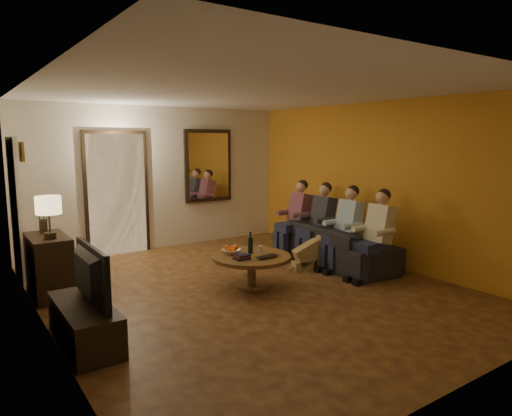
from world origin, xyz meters
TOP-DOWN VIEW (x-y plane):
  - floor at (0.00, 0.00)m, footprint 5.00×6.00m
  - ceiling at (0.00, 0.00)m, footprint 5.00×6.00m
  - back_wall at (0.00, 3.00)m, footprint 5.00×0.02m
  - front_wall at (0.00, -3.00)m, footprint 5.00×0.02m
  - left_wall at (-2.50, 0.00)m, footprint 0.02×6.00m
  - right_wall at (2.50, 0.00)m, footprint 0.02×6.00m
  - orange_accent at (2.49, 0.00)m, footprint 0.01×6.00m
  - kitchen_doorway at (-0.80, 2.98)m, footprint 1.00×0.06m
  - door_trim at (-0.80, 2.97)m, footprint 1.12×0.04m
  - fridge_glimpse at (-0.55, 2.98)m, footprint 0.45×0.03m
  - mirror_frame at (1.00, 2.96)m, footprint 1.00×0.05m
  - mirror_glass at (1.00, 2.93)m, footprint 0.86×0.02m
  - white_door at (-2.46, 2.30)m, footprint 0.06×0.85m
  - framed_art at (-2.47, 1.30)m, footprint 0.03×0.28m
  - art_canvas at (-2.46, 1.30)m, footprint 0.01×0.22m
  - dresser at (-2.25, 1.28)m, footprint 0.45×0.89m
  - table_lamp at (-2.25, 1.06)m, footprint 0.30×0.30m
  - flower_vase at (-2.25, 1.50)m, footprint 0.14×0.14m
  - tv_stand at (-2.25, -0.43)m, footprint 0.45×1.21m
  - tv at (-2.25, -0.43)m, footprint 1.00×0.13m
  - sofa at (1.90, 0.31)m, footprint 2.26×1.11m
  - person_a at (1.80, -0.59)m, footprint 0.60×0.40m
  - person_b at (1.80, 0.01)m, footprint 0.60×0.40m
  - person_c at (1.80, 0.61)m, footprint 0.60×0.40m
  - person_d at (1.80, 1.21)m, footprint 0.60×0.40m
  - dog at (1.29, 0.31)m, footprint 0.60×0.36m
  - coffee_table at (0.07, 0.08)m, footprint 1.31×1.31m
  - bowl at (-0.11, 0.30)m, footprint 0.26×0.26m
  - oranges at (-0.11, 0.30)m, footprint 0.20×0.20m
  - wine_bottle at (0.12, 0.18)m, footprint 0.07×0.07m
  - wine_glass at (0.25, 0.13)m, footprint 0.06×0.06m
  - book_stack at (-0.15, -0.02)m, footprint 0.20×0.15m
  - laptop at (0.17, -0.20)m, footprint 0.35×0.24m

SIDE VIEW (x-z plane):
  - floor at x=0.00m, z-range -0.01..0.01m
  - tv_stand at x=-2.25m, z-range 0.00..0.40m
  - coffee_table at x=0.07m, z-range 0.00..0.45m
  - dog at x=1.29m, z-range 0.00..0.56m
  - sofa at x=1.90m, z-range 0.00..0.64m
  - dresser at x=-2.25m, z-range 0.00..0.79m
  - laptop at x=0.17m, z-range 0.45..0.48m
  - bowl at x=-0.11m, z-range 0.45..0.51m
  - book_stack at x=-0.15m, z-range 0.45..0.52m
  - wine_glass at x=0.25m, z-range 0.45..0.55m
  - oranges at x=-0.11m, z-range 0.51..0.59m
  - person_a at x=1.80m, z-range 0.00..1.20m
  - person_b at x=1.80m, z-range 0.00..1.20m
  - person_c at x=1.80m, z-range 0.00..1.20m
  - person_d at x=1.80m, z-range 0.00..1.20m
  - wine_bottle at x=0.12m, z-range 0.45..0.76m
  - tv at x=-2.25m, z-range 0.40..0.98m
  - fridge_glimpse at x=-0.55m, z-range 0.05..1.75m
  - flower_vase at x=-2.25m, z-range 0.79..1.23m
  - white_door at x=-2.46m, z-range 0.00..2.04m
  - kitchen_doorway at x=-0.80m, z-range 0.00..2.10m
  - door_trim at x=-0.80m, z-range -0.06..2.16m
  - table_lamp at x=-2.25m, z-range 0.79..1.33m
  - back_wall at x=0.00m, z-range 0.00..2.60m
  - front_wall at x=0.00m, z-range 0.00..2.60m
  - left_wall at x=-2.50m, z-range 0.00..2.60m
  - right_wall at x=2.50m, z-range 0.00..2.60m
  - orange_accent at x=2.49m, z-range 0.00..2.60m
  - mirror_frame at x=1.00m, z-range 0.80..2.20m
  - mirror_glass at x=1.00m, z-range 0.87..2.13m
  - framed_art at x=-2.47m, z-range 1.73..1.97m
  - art_canvas at x=-2.46m, z-range 1.76..1.94m
  - ceiling at x=0.00m, z-range 2.60..2.60m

